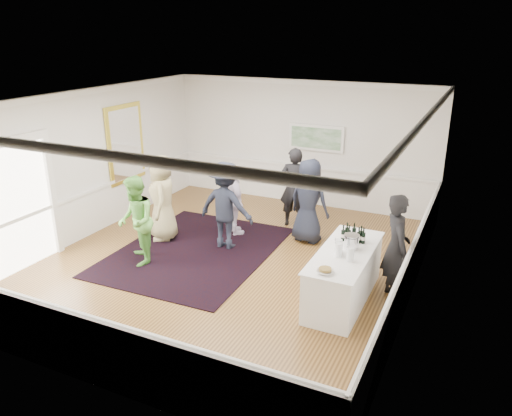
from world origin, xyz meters
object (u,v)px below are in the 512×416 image
at_px(guest_tan, 162,198).
at_px(nut_bowl, 325,271).
at_px(guest_green, 136,221).
at_px(guest_dark_b, 294,187).
at_px(bartender, 396,247).
at_px(serving_table, 344,275).
at_px(guest_lilac, 235,201).
at_px(guest_dark_a, 226,206).
at_px(guest_navy, 309,201).
at_px(ice_bucket, 352,242).

bearing_deg(guest_tan, nut_bowl, 34.55).
bearing_deg(guest_green, guest_dark_b, 107.34).
bearing_deg(bartender, serving_table, 94.88).
relative_size(guest_green, guest_dark_b, 0.95).
bearing_deg(guest_lilac, guest_dark_b, -90.45).
relative_size(bartender, guest_dark_a, 1.01).
bearing_deg(guest_navy, ice_bucket, 137.33).
bearing_deg(ice_bucket, guest_dark_b, 127.55).
bearing_deg(guest_dark_a, bartender, 170.26).
relative_size(guest_tan, guest_dark_b, 1.01).
bearing_deg(guest_navy, guest_lilac, 22.52).
xyz_separation_m(serving_table, bartender, (0.74, 0.45, 0.48)).
bearing_deg(guest_dark_b, serving_table, 111.46).
relative_size(guest_dark_a, guest_navy, 1.01).
bearing_deg(nut_bowl, guest_dark_b, 117.55).
height_order(serving_table, nut_bowl, nut_bowl).
height_order(serving_table, guest_lilac, guest_lilac).
bearing_deg(guest_lilac, bartender, -156.57).
distance_m(guest_green, guest_dark_a, 1.86).
height_order(serving_table, guest_navy, guest_navy).
bearing_deg(guest_green, nut_bowl, 42.25).
bearing_deg(guest_tan, serving_table, 45.59).
bearing_deg(guest_lilac, guest_green, 106.76).
distance_m(bartender, guest_dark_b, 3.64).
xyz_separation_m(guest_dark_b, nut_bowl, (1.94, -3.72, 0.00)).
relative_size(guest_lilac, nut_bowl, 5.99).
distance_m(guest_dark_b, ice_bucket, 3.39).
relative_size(serving_table, guest_navy, 1.21).
bearing_deg(ice_bucket, serving_table, -109.70).
xyz_separation_m(serving_table, guest_dark_a, (-2.84, 1.07, 0.47)).
distance_m(bartender, guest_green, 4.86).
xyz_separation_m(guest_dark_a, guest_navy, (1.45, 1.04, -0.01)).
bearing_deg(guest_dark_b, guest_navy, 116.31).
height_order(bartender, guest_dark_b, same).
bearing_deg(guest_tan, guest_navy, 80.07).
relative_size(bartender, guest_lilac, 1.20).
height_order(guest_tan, ice_bucket, guest_tan).
bearing_deg(guest_dark_a, guest_dark_b, -115.21).
relative_size(guest_tan, guest_dark_a, 1.02).
bearing_deg(nut_bowl, bartender, 58.71).
distance_m(guest_tan, guest_green, 1.26).
height_order(guest_navy, ice_bucket, guest_navy).
distance_m(guest_navy, nut_bowl, 3.28).
xyz_separation_m(guest_green, nut_bowl, (3.98, -0.54, 0.05)).
relative_size(guest_dark_a, nut_bowl, 7.13).
bearing_deg(bartender, guest_green, 72.97).
relative_size(ice_bucket, nut_bowl, 1.00).
distance_m(serving_table, ice_bucket, 0.58).
xyz_separation_m(bartender, guest_dark_a, (-3.59, 0.62, -0.01)).
bearing_deg(nut_bowl, guest_tan, 157.29).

